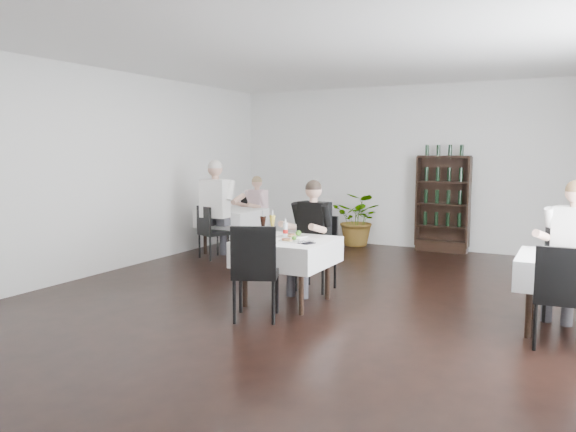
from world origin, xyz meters
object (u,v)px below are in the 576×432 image
at_px(wine_shelf, 443,205).
at_px(diner_main, 310,228).
at_px(potted_tree, 359,219).
at_px(main_table, 287,252).

bearing_deg(wine_shelf, diner_main, -102.95).
bearing_deg(diner_main, potted_tree, 100.64).
distance_m(wine_shelf, potted_tree, 1.59).
height_order(wine_shelf, potted_tree, wine_shelf).
xyz_separation_m(main_table, potted_tree, (-0.64, 4.20, -0.11)).
distance_m(wine_shelf, diner_main, 3.85).
height_order(main_table, diner_main, diner_main).
bearing_deg(main_table, wine_shelf, 78.22).
height_order(wine_shelf, main_table, wine_shelf).
height_order(potted_tree, diner_main, diner_main).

